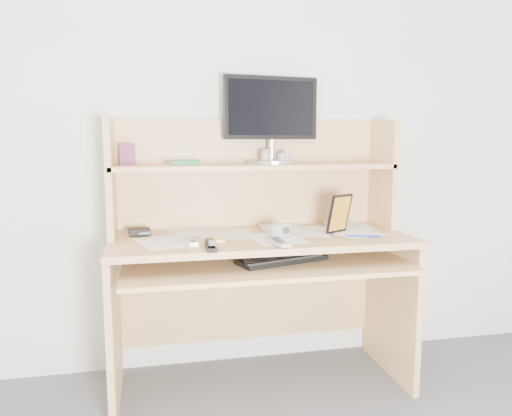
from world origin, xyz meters
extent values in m
cube|color=silver|center=(0.00, 1.80, 1.25)|extent=(3.60, 0.04, 2.50)
cube|color=tan|center=(0.00, 1.48, 0.73)|extent=(1.40, 0.60, 0.03)
cube|color=tan|center=(-0.68, 1.48, 0.36)|extent=(0.03, 0.56, 0.72)
cube|color=tan|center=(0.68, 1.48, 0.36)|extent=(0.03, 0.56, 0.72)
cube|color=tan|center=(0.00, 1.77, 0.34)|extent=(1.34, 0.02, 0.41)
cube|color=tan|center=(0.00, 1.36, 0.64)|extent=(1.28, 0.55, 0.02)
cube|color=tan|center=(0.00, 1.77, 1.02)|extent=(1.40, 0.02, 0.55)
cube|color=tan|center=(-0.68, 1.63, 1.02)|extent=(0.03, 0.30, 0.55)
cube|color=tan|center=(0.68, 1.63, 1.02)|extent=(0.03, 0.30, 0.55)
cube|color=tan|center=(0.00, 1.63, 1.07)|extent=(1.38, 0.30, 0.02)
cube|color=silver|center=(0.00, 1.48, 0.75)|extent=(1.32, 0.54, 0.01)
cube|color=black|center=(0.07, 1.36, 0.66)|extent=(0.44, 0.27, 0.02)
cube|color=black|center=(0.07, 1.36, 0.67)|extent=(0.41, 0.25, 0.01)
cube|color=gray|center=(0.02, 1.25, 0.76)|extent=(0.08, 0.17, 0.02)
cube|color=#BCBBBE|center=(-0.33, 1.32, 0.77)|extent=(0.04, 0.08, 0.02)
cube|color=black|center=(-0.27, 1.23, 0.78)|extent=(0.04, 0.13, 0.04)
cube|color=black|center=(-0.56, 1.61, 0.77)|extent=(0.11, 0.09, 0.03)
cube|color=yellow|center=(-0.22, 1.41, 0.76)|extent=(0.09, 0.09, 0.01)
cube|color=silver|center=(0.08, 1.42, 0.78)|extent=(0.10, 0.06, 0.06)
cube|color=black|center=(0.38, 1.45, 0.85)|extent=(0.12, 0.08, 0.19)
cylinder|color=#1823B6|center=(0.45, 1.33, 0.76)|extent=(0.15, 0.04, 0.01)
cube|color=maroon|center=(-0.61, 1.69, 1.13)|extent=(0.08, 0.04, 0.10)
cube|color=#368756|center=(-0.34, 1.68, 1.09)|extent=(0.15, 0.20, 0.02)
cylinder|color=black|center=(0.06, 1.64, 1.11)|extent=(0.05, 0.05, 0.06)
cylinder|color=white|center=(0.07, 1.68, 1.12)|extent=(0.05, 0.05, 0.07)
cylinder|color=black|center=(0.15, 1.65, 1.11)|extent=(0.05, 0.05, 0.05)
cylinder|color=white|center=(0.17, 1.64, 1.11)|extent=(0.05, 0.05, 0.06)
cylinder|color=#B2B2B8|center=(0.11, 1.68, 1.09)|extent=(0.25, 0.25, 0.02)
cylinder|color=#B2B2B8|center=(0.11, 1.70, 1.15)|extent=(0.04, 0.04, 0.10)
cube|color=black|center=(0.11, 1.72, 1.36)|extent=(0.50, 0.11, 0.31)
cube|color=black|center=(0.11, 1.70, 1.36)|extent=(0.46, 0.08, 0.27)
camera|label=1|loc=(-0.50, -0.78, 1.21)|focal=35.00mm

